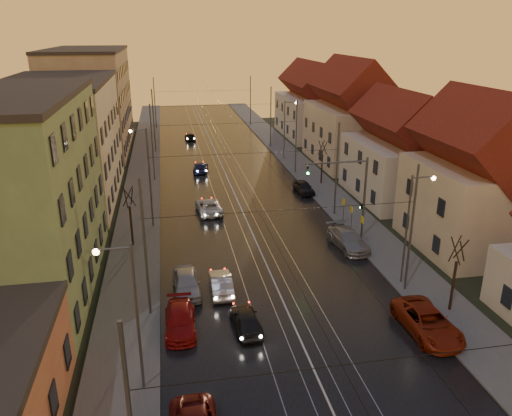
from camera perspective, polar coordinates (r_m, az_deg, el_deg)
ground at (r=26.51m, az=7.87°, el=-20.39°), size 160.00×160.00×0.00m
road at (r=61.87m, az=-3.48°, el=3.85°), size 16.00×120.00×0.04m
sidewalk_left at (r=61.55m, az=-12.78°, el=3.36°), size 4.00×120.00×0.15m
sidewalk_right at (r=63.76m, az=5.49°, el=4.33°), size 4.00×120.00×0.15m
tram_rail_0 at (r=61.66m, az=-5.52°, el=3.77°), size 0.06×120.00×0.03m
tram_rail_1 at (r=61.78m, az=-4.20°, el=3.85°), size 0.06×120.00×0.03m
tram_rail_2 at (r=61.95m, az=-2.78°, el=3.92°), size 0.06×120.00×0.03m
tram_rail_3 at (r=62.15m, az=-1.47°, el=3.99°), size 0.06×120.00×0.03m
apartment_left_1 at (r=36.29m, az=-26.73°, el=0.78°), size 10.00×18.00×13.00m
apartment_left_2 at (r=55.24m, az=-21.28°, el=6.98°), size 10.00×20.00×12.00m
apartment_left_3 at (r=78.45m, az=-18.34°, el=11.53°), size 10.00×24.00×14.00m
house_right_1 at (r=43.22m, az=23.83°, el=2.57°), size 8.67×10.20×10.80m
house_right_2 at (r=54.25m, az=16.27°, el=5.85°), size 9.18×12.24×9.20m
house_right_3 at (r=67.47m, az=10.79°, el=9.93°), size 9.18×14.28×11.50m
house_right_4 at (r=84.43m, az=6.40°, el=11.57°), size 9.18×16.32×10.00m
catenary_pole_l_1 at (r=30.80m, az=-12.55°, el=-4.68°), size 0.16×0.16×9.00m
catenary_pole_r_1 at (r=34.45m, az=17.33°, el=-2.44°), size 0.16×0.16×9.00m
catenary_pole_l_2 at (r=44.90m, az=-12.04°, el=3.19°), size 0.16×0.16×9.00m
catenary_pole_r_2 at (r=47.48m, az=9.20°, el=4.28°), size 0.16×0.16×9.00m
catenary_pole_l_3 at (r=59.44m, az=-11.78°, el=7.26°), size 0.16×0.16×9.00m
catenary_pole_r_3 at (r=61.41m, az=4.61°, el=8.01°), size 0.16×0.16×9.00m
catenary_pole_l_4 at (r=74.17m, az=-11.61°, el=9.73°), size 0.16×0.16×9.00m
catenary_pole_r_4 at (r=75.76m, az=1.70°, el=10.32°), size 0.16×0.16×9.00m
catenary_pole_l_5 at (r=91.95m, az=-11.49°, el=11.64°), size 0.16×0.16×9.00m
catenary_pole_r_5 at (r=93.24m, az=-0.64°, el=12.13°), size 0.16×0.16×9.00m
street_lamp_0 at (r=24.43m, az=-14.26°, el=-10.67°), size 1.75×0.32×8.00m
street_lamp_1 at (r=35.36m, az=17.40°, el=-1.20°), size 1.75×0.32×8.00m
street_lamp_2 at (r=50.61m, az=-12.52°, el=5.49°), size 1.75×0.32×8.00m
street_lamp_3 at (r=68.12m, az=3.53°, el=9.54°), size 1.75×0.32×8.00m
traffic_light_mast at (r=41.86m, az=11.09°, el=2.18°), size 5.30×0.32×7.20m
bare_tree_0 at (r=41.83m, az=-14.13°, el=-1.13°), size 1.09×1.09×5.11m
bare_tree_1 at (r=33.68m, az=21.72°, el=-7.28°), size 1.09×1.09×5.11m
bare_tree_2 at (r=57.70m, az=7.55°, el=5.08°), size 1.09×1.09×5.11m
driving_car_0 at (r=30.48m, az=-1.15°, el=-12.69°), size 1.76×3.89×1.30m
driving_car_1 at (r=34.45m, az=-4.03°, el=-8.58°), size 1.44×4.06×1.33m
driving_car_2 at (r=48.85m, az=-5.43°, el=0.18°), size 2.54×4.95×1.34m
driving_car_3 at (r=63.20m, az=-6.36°, el=4.67°), size 2.26×4.41×1.22m
driving_car_4 at (r=81.65m, az=-7.54°, el=8.09°), size 1.75×3.77×1.25m
parked_left_2 at (r=30.81m, az=-8.67°, el=-12.55°), size 1.89×4.49×1.29m
parked_left_3 at (r=34.58m, az=-7.97°, el=-8.48°), size 1.96×4.43×1.48m
parked_right_0 at (r=31.79m, az=18.99°, el=-12.20°), size 2.61×5.44×1.50m
parked_right_1 at (r=41.66m, az=10.48°, el=-3.52°), size 2.59×5.32×1.49m
parked_right_2 at (r=54.77m, az=5.46°, el=2.37°), size 1.87×4.02×1.33m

